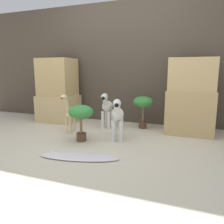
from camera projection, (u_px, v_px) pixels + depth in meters
ground_plane at (87, 148)px, 2.79m from camera, size 14.00×14.00×0.00m
wall_back at (124, 64)px, 4.06m from camera, size 6.40×0.08×2.20m
rock_pillar_left at (58, 92)px, 4.19m from camera, size 0.71×0.56×1.20m
rock_pillar_right at (191, 97)px, 3.38m from camera, size 0.71×0.56×1.16m
zebra_right at (117, 115)px, 3.04m from camera, size 0.26×0.48×0.61m
zebra_left at (107, 107)px, 3.75m from camera, size 0.21×0.48×0.61m
giraffe_figurine at (69, 112)px, 3.38m from camera, size 0.11×0.36×0.63m
potted_palm_front at (143, 104)px, 3.67m from camera, size 0.34×0.34×0.55m
potted_palm_back at (81, 114)px, 3.00m from camera, size 0.34×0.34×0.51m
surfboard at (78, 156)px, 2.47m from camera, size 0.95×0.44×0.07m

